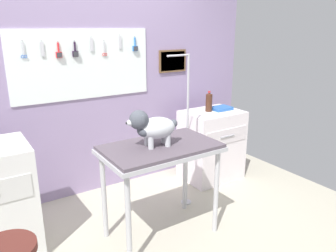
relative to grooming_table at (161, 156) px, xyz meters
name	(u,v)px	position (x,y,z in m)	size (l,w,h in m)	color
ground	(158,245)	(-0.10, -0.11, -0.78)	(4.40, 4.00, 0.04)	#B4AF9A
rear_wall_panel	(95,89)	(-0.10, 1.17, 0.40)	(4.00, 0.11, 2.30)	#9681A9
grooming_table	(161,156)	(0.00, 0.00, 0.00)	(0.99, 0.59, 0.85)	#B7B7BC
grooming_arm	(186,138)	(0.50, 0.32, -0.03)	(0.30, 0.11, 1.56)	#B7B7BC
dog	(152,127)	(-0.08, 0.01, 0.26)	(0.44, 0.26, 0.32)	silver
cabinet_right	(211,145)	(1.14, 0.67, -0.34)	(0.68, 0.54, 0.84)	white
soda_bottle	(209,102)	(1.11, 0.70, 0.20)	(0.08, 0.08, 0.24)	#432518
supply_tray	(221,108)	(1.28, 0.67, 0.10)	(0.24, 0.18, 0.04)	blue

